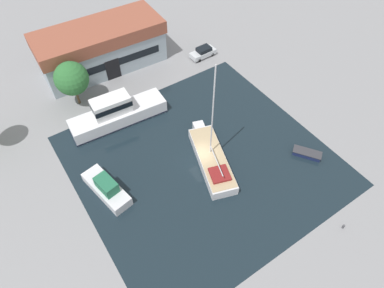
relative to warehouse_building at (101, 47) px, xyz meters
name	(u,v)px	position (x,y,z in m)	size (l,w,h in m)	color
ground_plane	(202,160)	(1.84, -24.42, -3.41)	(440.00, 440.00, 0.00)	gray
water_canal	(202,160)	(1.84, -24.42, -3.40)	(29.52, 28.80, 0.01)	black
warehouse_building	(101,47)	(0.00, 0.00, 0.00)	(19.38, 8.55, 6.73)	#99A8B2
quay_tree_near_building	(71,79)	(-6.81, -6.00, 1.00)	(4.63, 4.63, 6.73)	brown
parked_car	(203,52)	(14.41, -6.83, -2.57)	(4.37, 1.95, 1.67)	silver
sailboat_moored	(211,159)	(2.63, -25.36, -2.63)	(6.14, 11.51, 14.36)	silver
motor_cruiser	(117,113)	(-3.79, -12.50, -1.83)	(13.36, 4.31, 4.33)	white
small_dinghy	(307,153)	(13.28, -31.14, -3.07)	(3.11, 3.65, 0.66)	#19234C
cabin_boat	(107,188)	(-9.87, -22.24, -2.45)	(3.50, 7.04, 2.67)	silver
mooring_bollard	(344,226)	(9.20, -40.39, -3.09)	(0.26, 0.26, 0.60)	#47474C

